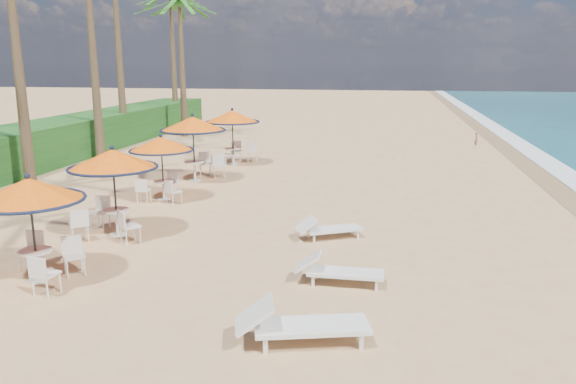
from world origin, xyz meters
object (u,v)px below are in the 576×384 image
station_1 (111,170)px  station_3 (195,130)px  station_0 (32,203)px  lounger_near (298,323)px  station_4 (234,123)px  lounger_far (327,228)px  station_2 (162,152)px  lounger_mid (336,270)px

station_1 → station_3: size_ratio=0.92×
station_0 → lounger_near: station_0 is taller
station_4 → lounger_near: bearing=-70.8°
lounger_near → lounger_far: 5.72m
station_3 → station_4: size_ratio=1.05×
lounger_near → station_1: bearing=123.9°
station_1 → station_2: station_1 is taller
station_2 → lounger_near: bearing=-56.0°
station_1 → station_4: (0.27, 10.88, 0.07)m
station_3 → lounger_mid: (6.39, -9.49, -1.69)m
station_2 → lounger_near: 10.90m
station_3 → lounger_mid: station_3 is taller
lounger_mid → lounger_far: (-0.54, 3.03, -0.02)m
station_0 → station_4: bearing=88.5°
station_3 → lounger_far: size_ratio=1.47×
lounger_mid → station_0: bearing=-171.2°
station_2 → station_4: 6.92m
station_4 → lounger_near: (5.52, -15.87, -1.49)m
lounger_far → station_2: bearing=123.8°
station_3 → station_4: station_3 is taller
station_1 → station_4: 10.88m
station_1 → lounger_mid: bearing=-20.4°
station_4 → lounger_far: bearing=-62.1°
station_3 → lounger_mid: bearing=-56.0°
station_2 → lounger_mid: (6.44, -6.28, -1.32)m
station_1 → lounger_near: 7.78m
station_4 → station_2: bearing=-94.5°
station_0 → lounger_near: (5.88, -1.76, -1.34)m
lounger_near → lounger_mid: bearing=66.6°
lounger_near → lounger_far: bearing=76.2°
station_3 → lounger_mid: size_ratio=1.43×
lounger_mid → lounger_near: bearing=-97.7°
station_1 → station_3: 7.20m
station_1 → lounger_near: bearing=-40.7°
lounger_far → lounger_mid: bearing=-107.3°
lounger_mid → station_3: bearing=124.3°
lounger_near → station_4: bearing=93.8°
station_3 → station_4: bearing=82.4°
station_0 → station_3: (-0.13, 10.43, 0.29)m
station_1 → lounger_far: 5.87m
station_1 → station_3: station_3 is taller
station_1 → lounger_near: station_1 is taller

